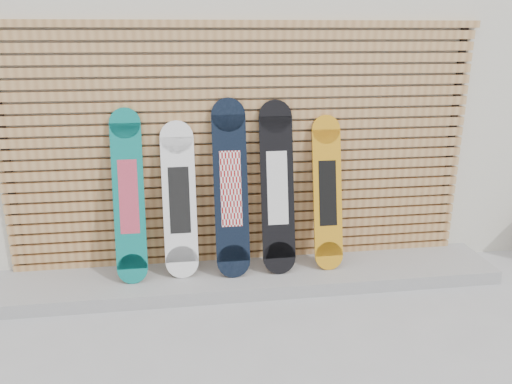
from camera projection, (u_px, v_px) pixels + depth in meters
ground at (276, 322)px, 3.97m from camera, size 80.00×80.00×0.00m
building at (268, 62)px, 6.78m from camera, size 12.00×5.00×3.60m
concrete_step at (247, 277)px, 4.57m from camera, size 4.60×0.70×0.12m
slat_wall at (242, 147)px, 4.49m from camera, size 4.26×0.08×2.29m
snowboard_0 at (129, 197)px, 4.26m from camera, size 0.26×0.38×1.48m
snowboard_1 at (179, 200)px, 4.36m from camera, size 0.29×0.33×1.36m
snowboard_2 at (231, 189)px, 4.36m from camera, size 0.30×0.39×1.54m
snowboard_3 at (277, 188)px, 4.43m from camera, size 0.30×0.38×1.52m
snowboard_4 at (327, 193)px, 4.52m from camera, size 0.26×0.36×1.37m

